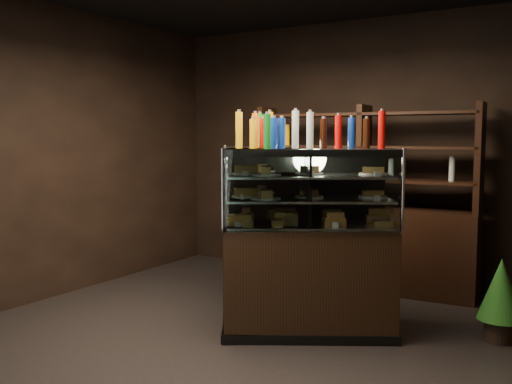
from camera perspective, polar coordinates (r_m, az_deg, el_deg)
ground at (r=4.77m, az=0.02°, el=-14.84°), size 5.00×5.00×0.00m
room_shell at (r=4.48m, az=0.02°, el=9.14°), size 5.02×5.02×3.01m
display_case at (r=5.09m, az=2.87°, el=-7.40°), size 2.03×1.60×1.57m
food_display at (r=4.97m, az=2.87°, el=0.10°), size 1.60×1.18×0.48m
bottles_top at (r=4.96m, az=2.95°, el=6.05°), size 1.42×1.04×0.30m
potted_conifer at (r=5.08m, az=23.30°, el=-8.79°), size 0.36×0.36×0.77m
back_shelving at (r=6.36m, az=10.59°, el=-4.11°), size 2.43×0.55×2.00m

